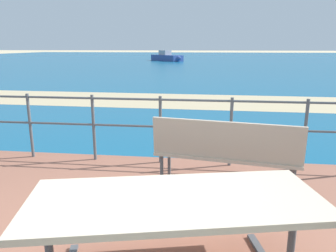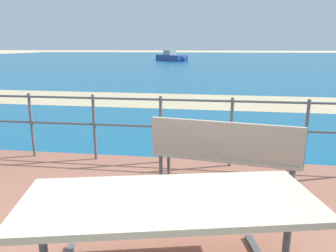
{
  "view_description": "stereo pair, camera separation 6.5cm",
  "coord_description": "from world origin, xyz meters",
  "views": [
    {
      "loc": [
        0.66,
        -1.99,
        1.71
      ],
      "look_at": [
        0.14,
        2.11,
        0.68
      ],
      "focal_mm": 34.54,
      "sensor_mm": 36.0,
      "label": 1
    },
    {
      "loc": [
        0.72,
        -1.98,
        1.71
      ],
      "look_at": [
        0.14,
        2.11,
        0.68
      ],
      "focal_mm": 34.54,
      "sensor_mm": 36.0,
      "label": 2
    }
  ],
  "objects": [
    {
      "name": "boat_near",
      "position": [
        -4.21,
        35.79,
        0.41
      ],
      "size": [
        4.17,
        4.5,
        1.18
      ],
      "rotation": [
        0.0,
        0.0,
        5.44
      ],
      "color": "#2D478C",
      "rests_on": "sea_water"
    },
    {
      "name": "sea_water",
      "position": [
        0.0,
        40.0,
        0.01
      ],
      "size": [
        90.0,
        90.0,
        0.01
      ],
      "primitive_type": "cube",
      "color": "#145B84",
      "rests_on": "ground"
    },
    {
      "name": "park_bench",
      "position": [
        0.86,
        1.39,
        0.61
      ],
      "size": [
        1.62,
        0.67,
        0.89
      ],
      "rotation": [
        0.0,
        0.0,
        2.97
      ],
      "color": "tan",
      "rests_on": "patio_paving"
    },
    {
      "name": "railing_fence",
      "position": [
        0.0,
        2.4,
        0.66
      ],
      "size": [
        5.94,
        0.04,
        0.97
      ],
      "color": "#4C5156",
      "rests_on": "patio_paving"
    },
    {
      "name": "beach_strip",
      "position": [
        0.0,
        8.12,
        0.01
      ],
      "size": [
        54.04,
        3.86,
        0.01
      ],
      "primitive_type": "cube",
      "rotation": [
        0.0,
        0.0,
        -0.02
      ],
      "color": "tan",
      "rests_on": "ground"
    },
    {
      "name": "picnic_table",
      "position": [
        0.48,
        -0.22,
        0.64
      ],
      "size": [
        2.03,
        1.74,
        0.76
      ],
      "rotation": [
        0.0,
        0.0,
        0.23
      ],
      "color": "#BCAD93",
      "rests_on": "patio_paving"
    }
  ]
}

